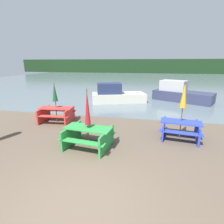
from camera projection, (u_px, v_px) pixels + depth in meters
The scene contains 11 objects.
ground_plane at pixel (78, 209), 3.72m from camera, with size 60.00×60.00×0.00m, color brown.
water at pixel (141, 79), 33.35m from camera, with size 60.00×50.00×0.00m.
far_treeline at pixel (145, 66), 51.65m from camera, with size 80.00×1.60×4.00m.
picnic_table_green at pixel (88, 135), 6.35m from camera, with size 1.85×1.57×0.76m.
picnic_table_blue at pixel (180, 128), 7.09m from camera, with size 1.74×1.58×0.72m.
picnic_table_red at pixel (56, 113), 9.09m from camera, with size 1.81×1.52×0.77m.
umbrella_darkgreen at pixel (55, 92), 8.80m from camera, with size 0.26×0.26×2.03m.
umbrella_gold at pixel (184, 95), 6.72m from camera, with size 0.27×0.27×2.31m.
umbrella_crimson at pixel (87, 108), 6.07m from camera, with size 0.21×0.21×2.15m.
boat at pixel (116, 95), 13.75m from camera, with size 4.46×2.95×1.47m.
boat_second at pixel (180, 94), 14.11m from camera, with size 4.79×3.64×1.60m.
Camera 1 is at (1.32, -2.80, 3.00)m, focal length 28.00 mm.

